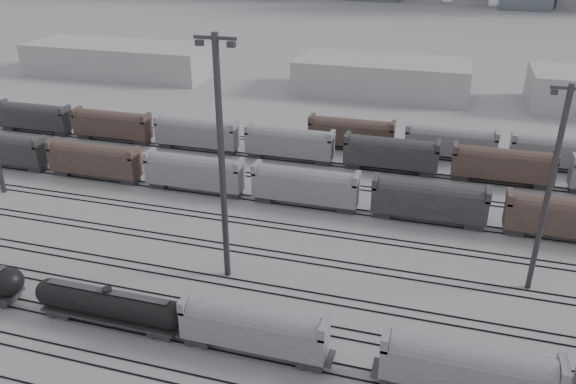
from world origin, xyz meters
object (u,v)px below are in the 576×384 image
(hopper_car_b, at_px, (469,367))
(light_mast_c, at_px, (221,158))
(hopper_car_a, at_px, (254,327))
(tank_car_b, at_px, (109,304))

(hopper_car_b, relative_size, light_mast_c, 0.53)
(hopper_car_a, xyz_separation_m, light_mast_c, (-7.30, 11.45, 11.29))
(light_mast_c, bearing_deg, hopper_car_b, -23.72)
(tank_car_b, bearing_deg, light_mast_c, 55.83)
(tank_car_b, height_order, light_mast_c, light_mast_c)
(tank_car_b, distance_m, light_mast_c, 18.31)
(hopper_car_a, height_order, hopper_car_b, hopper_car_b)
(tank_car_b, height_order, hopper_car_a, hopper_car_a)
(tank_car_b, distance_m, hopper_car_b, 33.84)
(light_mast_c, bearing_deg, hopper_car_a, -57.48)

